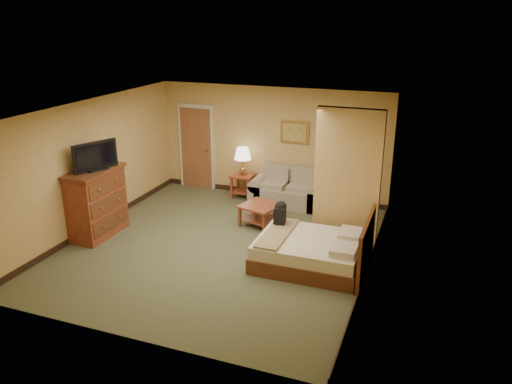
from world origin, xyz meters
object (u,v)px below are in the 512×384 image
at_px(loveseat, 288,193).
at_px(coffee_table, 260,211).
at_px(dresser, 96,202).
at_px(bed, 314,251).

distance_m(loveseat, coffee_table, 1.37).
xyz_separation_m(loveseat, dresser, (-3.03, -2.90, 0.40)).
bearing_deg(coffee_table, loveseat, 82.06).
relative_size(loveseat, bed, 0.89).
xyz_separation_m(coffee_table, bed, (1.46, -1.33, -0.05)).
distance_m(dresser, bed, 4.33).
bearing_deg(loveseat, bed, -64.63).
height_order(loveseat, bed, bed).
distance_m(loveseat, bed, 2.97).
bearing_deg(dresser, coffee_table, 28.54).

